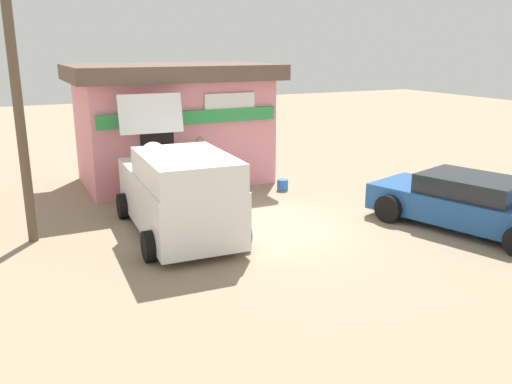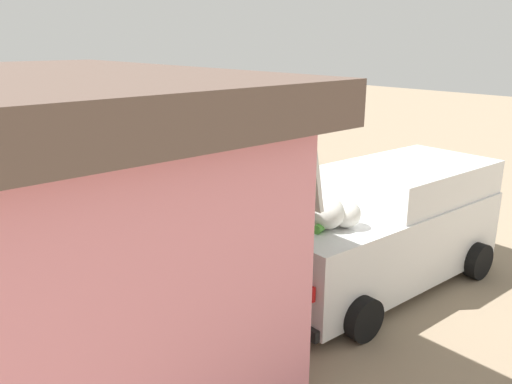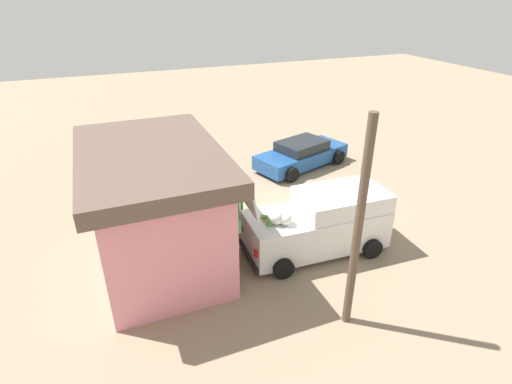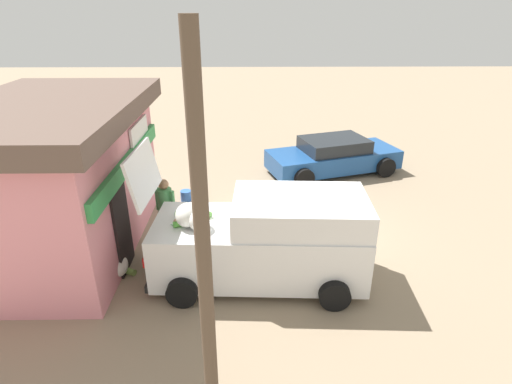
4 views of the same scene
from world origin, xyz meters
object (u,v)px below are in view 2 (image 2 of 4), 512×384
(delivery_van, at_px, (384,226))
(customer_bending, at_px, (313,270))
(storefront_bar, at_px, (57,218))
(unloaded_banana_pile, at_px, (217,337))
(parked_sedan, at_px, (256,160))
(vendor_standing, at_px, (219,235))
(paint_bucket, at_px, (145,239))

(delivery_van, bearing_deg, customer_bending, 96.97)
(storefront_bar, distance_m, customer_bending, 3.31)
(delivery_van, xyz_separation_m, unloaded_banana_pile, (0.15, 3.26, -0.72))
(parked_sedan, height_order, unloaded_banana_pile, parked_sedan)
(customer_bending, xyz_separation_m, unloaded_banana_pile, (0.38, 1.34, -0.64))
(storefront_bar, xyz_separation_m, unloaded_banana_pile, (-1.24, -1.38, -1.58))
(storefront_bar, relative_size, parked_sedan, 1.24)
(parked_sedan, relative_size, unloaded_banana_pile, 4.95)
(delivery_van, xyz_separation_m, parked_sedan, (6.01, -2.54, -0.36))
(vendor_standing, bearing_deg, delivery_van, -120.69)
(paint_bucket, bearing_deg, vendor_standing, 178.38)
(unloaded_banana_pile, bearing_deg, storefront_bar, 48.14)
(vendor_standing, bearing_deg, unloaded_banana_pile, 141.42)
(storefront_bar, height_order, unloaded_banana_pile, storefront_bar)
(delivery_van, distance_m, vendor_standing, 2.67)
(delivery_van, bearing_deg, unloaded_banana_pile, 87.43)
(delivery_van, bearing_deg, paint_bucket, 30.26)
(parked_sedan, distance_m, unloaded_banana_pile, 8.26)
(vendor_standing, height_order, unloaded_banana_pile, vendor_standing)
(storefront_bar, xyz_separation_m, paint_bucket, (2.43, -2.42, -1.65))
(unloaded_banana_pile, height_order, paint_bucket, unloaded_banana_pile)
(storefront_bar, xyz_separation_m, customer_bending, (-1.62, -2.72, -0.94))
(delivery_van, distance_m, parked_sedan, 6.54)
(vendor_standing, relative_size, paint_bucket, 5.42)
(customer_bending, relative_size, unloaded_banana_pile, 1.46)
(parked_sedan, height_order, customer_bending, customer_bending)
(paint_bucket, bearing_deg, unloaded_banana_pile, 164.19)
(delivery_van, height_order, paint_bucket, delivery_van)
(customer_bending, bearing_deg, delivery_van, -83.03)
(delivery_van, height_order, customer_bending, delivery_van)
(storefront_bar, distance_m, delivery_van, 4.92)
(storefront_bar, relative_size, customer_bending, 4.22)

